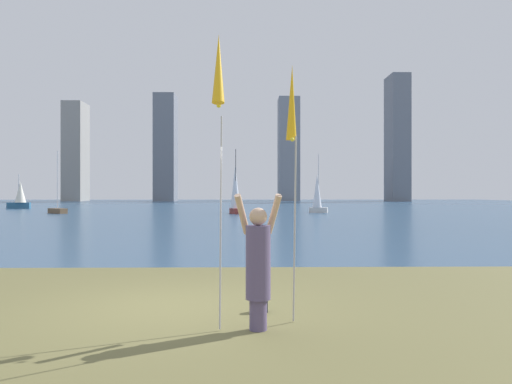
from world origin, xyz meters
name	(u,v)px	position (x,y,z in m)	size (l,w,h in m)	color
ground	(235,209)	(0.00, 50.95, -0.06)	(120.00, 138.00, 0.12)	brown
person	(258,263)	(1.38, -1.45, 0.90)	(0.67, 0.50, 1.84)	#594C72
kite_flag_left	(219,79)	(0.86, -1.79, 3.30)	(0.16, 1.03, 3.89)	#B2B2B7
kite_flag_right	(292,109)	(1.89, -0.79, 3.09)	(0.16, 0.82, 3.73)	#B2B2B7
bag	(262,305)	(1.46, -0.40, 0.10)	(0.18, 0.14, 0.21)	#33384C
sailboat_0	(20,195)	(-24.21, 50.18, 1.49)	(2.49, 1.35, 3.83)	#2D6084
sailboat_1	(317,195)	(7.65, 37.66, 1.62)	(1.74, 1.05, 5.29)	silver
sailboat_3	(58,210)	(-15.18, 36.82, 0.31)	(2.10, 2.04, 5.46)	brown
sailboat_5	(235,191)	(0.33, 35.87, 1.96)	(1.13, 1.80, 5.54)	maroon
skyline_tower_0	(76,152)	(-34.15, 99.53, 10.20)	(3.96, 6.43, 20.41)	gray
skyline_tower_1	(166,148)	(-15.10, 97.06, 10.82)	(4.17, 6.41, 21.65)	slate
skyline_tower_2	(289,150)	(10.33, 100.65, 10.88)	(4.37, 5.72, 21.76)	gray
skyline_tower_3	(397,139)	(31.98, 95.49, 12.72)	(3.69, 6.66, 25.44)	slate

